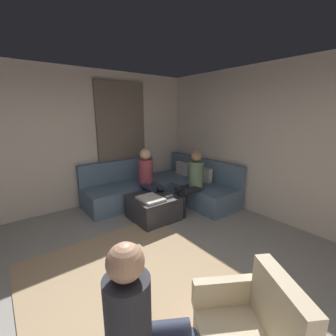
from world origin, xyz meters
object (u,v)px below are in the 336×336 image
object	(u,v)px
sectional_couch	(164,188)
person_on_armchair	(144,322)
person_on_couch_back	(192,179)
ottoman	(153,207)
coffee_mug	(154,189)
person_on_couch_side	(149,176)
game_remote	(169,196)

from	to	relation	value
sectional_couch	person_on_armchair	bearing A→B (deg)	-38.71
person_on_couch_back	sectional_couch	bearing A→B (deg)	3.94
ottoman	person_on_couch_back	world-z (taller)	person_on_couch_back
ottoman	coffee_mug	bearing A→B (deg)	140.71
sectional_couch	coffee_mug	world-z (taller)	sectional_couch
coffee_mug	person_on_couch_side	distance (m)	0.29
person_on_armchair	person_on_couch_side	bearing A→B (deg)	177.66
game_remote	person_on_couch_side	distance (m)	0.66
ottoman	game_remote	bearing A→B (deg)	50.71
coffee_mug	person_on_couch_back	distance (m)	0.73
game_remote	sectional_couch	bearing A→B (deg)	148.61
person_on_couch_back	person_on_armchair	world-z (taller)	person_on_couch_back
coffee_mug	game_remote	bearing A→B (deg)	5.71
ottoman	game_remote	distance (m)	0.36
sectional_couch	ottoman	xyz separation A→B (m)	(0.59, -0.69, -0.07)
game_remote	person_on_couch_back	world-z (taller)	person_on_couch_back
person_on_couch_back	person_on_couch_side	world-z (taller)	same
ottoman	person_on_couch_back	distance (m)	0.89
sectional_couch	game_remote	size ratio (longest dim) A/B	17.00
ottoman	person_on_couch_side	xyz separation A→B (m)	(-0.44, 0.19, 0.45)
game_remote	person_on_couch_back	xyz separation A→B (m)	(0.03, 0.52, 0.23)
sectional_couch	person_on_couch_side	bearing A→B (deg)	-73.41
person_on_armchair	game_remote	bearing A→B (deg)	169.85
ottoman	person_on_armchair	size ratio (longest dim) A/B	0.64
sectional_couch	ottoman	distance (m)	0.91
person_on_couch_back	person_on_armchair	bearing A→B (deg)	130.95
sectional_couch	person_on_couch_side	xyz separation A→B (m)	(0.15, -0.50, 0.38)
coffee_mug	person_on_couch_back	xyz separation A→B (m)	(0.43, 0.56, 0.19)
person_on_armchair	sectional_couch	bearing A→B (deg)	172.30
sectional_couch	person_on_couch_back	size ratio (longest dim) A/B	2.12
game_remote	person_on_armchair	world-z (taller)	person_on_armchair
game_remote	person_on_armchair	xyz separation A→B (m)	(2.02, -1.76, 0.21)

